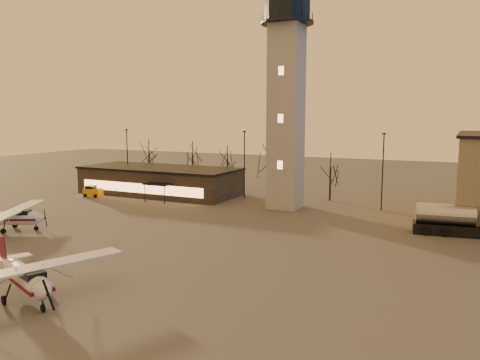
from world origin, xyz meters
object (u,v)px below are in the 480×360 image
object	(u,v)px
cessna_front	(28,284)
cessna_rear	(13,220)
terminal	(160,181)
control_tower	(286,85)
service_cart	(93,192)
fuel_truck	(457,223)

from	to	relation	value
cessna_front	cessna_rear	distance (m)	21.99
terminal	cessna_rear	bearing A→B (deg)	-89.41
control_tower	cessna_front	distance (m)	41.02
cessna_rear	service_cart	xyz separation A→B (m)	(-7.98, 20.31, -0.49)
terminal	cessna_front	xyz separation A→B (m)	(18.11, -39.91, -0.96)
terminal	cessna_rear	xyz separation A→B (m)	(0.28, -27.03, -1.01)
cessna_front	cessna_rear	world-z (taller)	cessna_front
control_tower	service_cart	size ratio (longest dim) A/B	11.16
cessna_front	fuel_truck	world-z (taller)	cessna_front
cessna_rear	control_tower	bearing A→B (deg)	21.02
cessna_rear	service_cart	world-z (taller)	cessna_rear
terminal	cessna_rear	distance (m)	27.05
cessna_rear	service_cart	distance (m)	21.82
cessna_front	service_cart	xyz separation A→B (m)	(-25.81, 33.18, -0.54)
service_cart	control_tower	bearing A→B (deg)	-0.11
cessna_front	cessna_rear	bearing A→B (deg)	165.29
cessna_front	cessna_rear	xyz separation A→B (m)	(-17.83, 12.87, -0.04)
terminal	cessna_front	size ratio (longest dim) A/B	2.05
cessna_front	fuel_truck	xyz separation A→B (m)	(25.18, 31.92, 0.08)
cessna_rear	fuel_truck	size ratio (longest dim) A/B	1.29
terminal	fuel_truck	size ratio (longest dim) A/B	2.85
terminal	cessna_front	bearing A→B (deg)	-65.59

